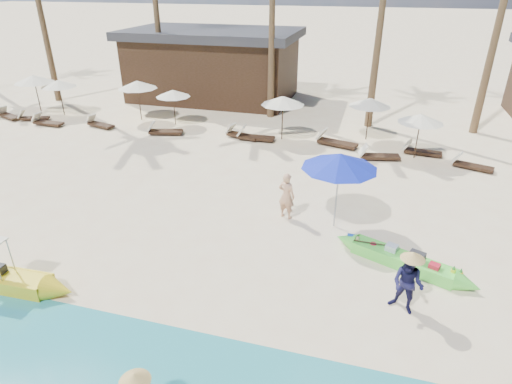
# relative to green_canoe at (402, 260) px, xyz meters

# --- Properties ---
(ground) EXTENTS (240.00, 240.00, 0.00)m
(ground) POSITION_rel_green_canoe_xyz_m (-3.63, -1.37, -0.19)
(ground) COLOR beige
(ground) RESTS_ON ground
(green_canoe) EXTENTS (4.31, 1.97, 0.58)m
(green_canoe) POSITION_rel_green_canoe_xyz_m (0.00, 0.00, 0.00)
(green_canoe) COLOR #56DF44
(green_canoe) RESTS_ON ground
(tourist) EXTENTS (0.67, 0.54, 1.60)m
(tourist) POSITION_rel_green_canoe_xyz_m (-3.68, 1.78, 0.61)
(tourist) COLOR tan
(tourist) RESTS_ON ground
(vendor_green) EXTENTS (0.94, 0.85, 1.57)m
(vendor_green) POSITION_rel_green_canoe_xyz_m (-0.01, -1.85, 0.59)
(vendor_green) COLOR #16153B
(vendor_green) RESTS_ON ground
(blue_umbrella) EXTENTS (2.33, 2.33, 2.51)m
(blue_umbrella) POSITION_rel_green_canoe_xyz_m (-2.07, 1.65, 2.07)
(blue_umbrella) COLOR #99999E
(blue_umbrella) RESTS_ON ground
(resort_parasol_1) EXTENTS (2.17, 2.17, 2.24)m
(resort_parasol_1) POSITION_rel_green_canoe_xyz_m (-20.15, 9.81, 1.82)
(resort_parasol_1) COLOR #331E15
(resort_parasol_1) RESTS_ON ground
(lounger_1_left) EXTENTS (1.76, 1.06, 0.57)m
(lounger_1_left) POSITION_rel_green_canoe_xyz_m (-21.25, 8.47, -0.00)
(lounger_1_left) COLOR #331E15
(lounger_1_left) RESTS_ON ground
(lounger_1_right) EXTENTS (1.69, 0.95, 0.55)m
(lounger_1_right) POSITION_rel_green_canoe_xyz_m (-19.66, 8.53, -0.01)
(lounger_1_right) COLOR #331E15
(lounger_1_right) RESTS_ON ground
(resort_parasol_2) EXTENTS (1.95, 1.95, 2.01)m
(resort_parasol_2) POSITION_rel_green_canoe_xyz_m (-18.68, 9.96, 1.62)
(resort_parasol_2) COLOR #331E15
(resort_parasol_2) RESTS_ON ground
(lounger_2_left) EXTENTS (1.76, 0.61, 0.59)m
(lounger_2_left) POSITION_rel_green_canoe_xyz_m (-18.27, 8.00, 0.00)
(lounger_2_left) COLOR #331E15
(lounger_2_left) RESTS_ON ground
(resort_parasol_3) EXTENTS (2.12, 2.12, 2.19)m
(resort_parasol_3) POSITION_rel_green_canoe_xyz_m (-13.84, 10.32, 1.78)
(resort_parasol_3) COLOR #331E15
(resort_parasol_3) RESTS_ON ground
(lounger_3_left) EXTENTS (1.74, 0.92, 0.57)m
(lounger_3_left) POSITION_rel_green_canoe_xyz_m (-15.35, 8.50, -0.01)
(lounger_3_left) COLOR #331E15
(lounger_3_left) RESTS_ON ground
(lounger_3_right) EXTENTS (1.84, 0.96, 0.60)m
(lounger_3_right) POSITION_rel_green_canoe_xyz_m (-11.47, 8.32, 0.01)
(lounger_3_right) COLOR #331E15
(lounger_3_right) RESTS_ON ground
(resort_parasol_4) EXTENTS (1.84, 1.84, 1.89)m
(resort_parasol_4) POSITION_rel_green_canoe_xyz_m (-11.62, 10.05, 1.51)
(resort_parasol_4) COLOR #331E15
(resort_parasol_4) RESTS_ON ground
(lounger_4_left) EXTENTS (1.82, 1.01, 0.59)m
(lounger_4_left) POSITION_rel_green_canoe_xyz_m (-11.54, 8.38, 0.00)
(lounger_4_left) COLOR #331E15
(lounger_4_left) RESTS_ON ground
(lounger_4_right) EXTENTS (1.84, 0.99, 0.60)m
(lounger_4_right) POSITION_rel_green_canoe_xyz_m (-7.50, 8.88, 0.01)
(lounger_4_right) COLOR #331E15
(lounger_4_right) RESTS_ON ground
(resort_parasol_5) EXTENTS (2.09, 2.09, 2.16)m
(resort_parasol_5) POSITION_rel_green_canoe_xyz_m (-5.50, 9.30, 1.75)
(resort_parasol_5) COLOR #331E15
(resort_parasol_5) RESTS_ON ground
(lounger_5_left) EXTENTS (1.85, 0.60, 0.62)m
(lounger_5_left) POSITION_rel_green_canoe_xyz_m (-6.79, 8.75, 0.01)
(lounger_5_left) COLOR #331E15
(lounger_5_left) RESTS_ON ground
(resort_parasol_6) EXTENTS (2.02, 2.02, 2.08)m
(resort_parasol_6) POSITION_rel_green_canoe_xyz_m (-1.48, 10.40, 1.68)
(resort_parasol_6) COLOR #331E15
(resort_parasol_6) RESTS_ON ground
(lounger_6_left) EXTENTS (2.06, 1.12, 0.67)m
(lounger_6_left) POSITION_rel_green_canoe_xyz_m (-2.88, 9.06, 0.03)
(lounger_6_left) COLOR #331E15
(lounger_6_left) RESTS_ON ground
(lounger_6_right) EXTENTS (1.86, 0.91, 0.61)m
(lounger_6_right) POSITION_rel_green_canoe_xyz_m (-0.89, 7.83, 0.01)
(lounger_6_right) COLOR #331E15
(lounger_6_right) RESTS_ON ground
(resort_parasol_7) EXTENTS (1.95, 1.95, 2.01)m
(resort_parasol_7) POSITION_rel_green_canoe_xyz_m (0.72, 8.51, 1.62)
(resort_parasol_7) COLOR #331E15
(resort_parasol_7) RESTS_ON ground
(lounger_7_left) EXTENTS (1.74, 0.71, 0.58)m
(lounger_7_left) POSITION_rel_green_canoe_xyz_m (0.98, 8.96, -0.00)
(lounger_7_left) COLOR #331E15
(lounger_7_left) RESTS_ON ground
(lounger_7_right) EXTENTS (1.69, 0.97, 0.55)m
(lounger_7_right) POSITION_rel_green_canoe_xyz_m (2.92, 7.86, -0.01)
(lounger_7_right) COLOR #331E15
(lounger_7_right) RESTS_ON ground
(pavilion_west) EXTENTS (10.80, 6.60, 4.30)m
(pavilion_west) POSITION_rel_green_canoe_xyz_m (-11.63, 16.13, 2.00)
(pavilion_west) COLOR #331E15
(pavilion_west) RESTS_ON ground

